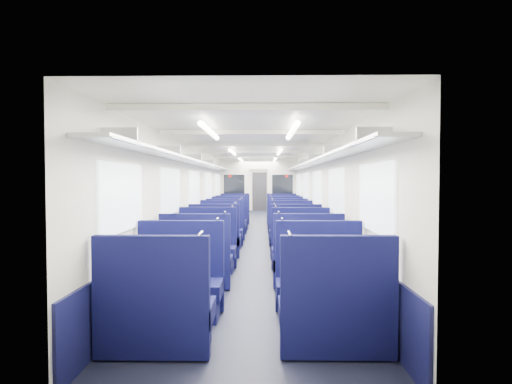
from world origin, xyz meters
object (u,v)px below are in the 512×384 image
Objects in this scene: bulkhead at (258,190)px; seat_6 at (207,251)px; seat_4 at (197,264)px; seat_16 at (232,219)px; seat_9 at (295,241)px; seat_1 at (335,316)px; seat_0 at (156,316)px; seat_19 at (282,215)px; seat_10 at (221,233)px; seat_3 at (320,287)px; seat_8 at (215,241)px; seat_12 at (226,227)px; seat_11 at (291,233)px; seat_15 at (286,223)px; seat_7 at (301,252)px; seat_2 at (179,287)px; seat_14 at (229,223)px; seat_13 at (288,227)px; seat_18 at (235,215)px; seat_17 at (283,219)px; seat_5 at (307,264)px; end_door at (260,191)px.

bulkhead is 7.52m from seat_6.
seat_16 is (0.00, 6.85, 0.00)m from seat_4.
seat_1 is at bearing -90.00° from seat_9.
seat_0 is 1.00× the size of seat_19.
seat_10 is 1.00× the size of seat_19.
seat_3 is 8.26m from seat_16.
seat_8 is 2.38m from seat_12.
seat_11 and seat_15 have the same top height.
bulkhead is at bearing 96.32° from seat_7.
seat_8 is (-1.66, 1.26, 0.00)m from seat_7.
seat_2 is 1.00× the size of seat_14.
seat_6 and seat_10 have the same top height.
seat_13 is at bearing 90.00° from seat_7.
seat_1 is 1.00× the size of seat_2.
seat_0 is 1.94m from seat_3.
seat_16 is at bearing 101.60° from seat_3.
seat_6 is 7.16m from seat_19.
seat_2 is 3.88m from seat_9.
seat_2 is 9.33m from seat_18.
bulkhead is 2.42× the size of seat_8.
seat_6 is 2.42m from seat_10.
seat_1 and seat_11 have the same top height.
seat_5 is at bearing -90.00° from seat_17.
seat_7 is 1.00× the size of seat_8.
end_door is 1.73× the size of seat_19.
seat_4 and seat_7 have the same top height.
seat_4 is (0.00, 2.24, 0.00)m from seat_0.
seat_10 is (0.00, 5.78, 0.00)m from seat_0.
seat_14 is at bearing 90.00° from seat_6.
seat_6 is (-0.83, -13.78, -0.65)m from end_door.
seat_4 and seat_19 have the same top height.
seat_16 is at bearing 90.00° from seat_0.
seat_2 is 1.00× the size of seat_17.
end_door is at bearing 84.11° from seat_16.
bulkhead is at bearing 94.42° from seat_1.
seat_14 and seat_19 have the same top height.
seat_8 and seat_19 have the same top height.
seat_4 is at bearing -126.19° from seat_9.
end_door reaches higher than seat_10.
seat_2 is 7.09m from seat_15.
seat_14 is (0.00, 5.65, 0.00)m from seat_4.
seat_7 is 7.05m from seat_19.
seat_4 is 1.00× the size of seat_5.
seat_4 is at bearing -90.00° from seat_10.
seat_15 is (0.83, -9.24, -0.65)m from end_door.
seat_1 and seat_2 have the same top height.
seat_3 and seat_8 have the same top height.
seat_17 is (1.66, 5.84, 0.00)m from seat_6.
bulkhead is 2.42× the size of seat_13.
seat_7 and seat_18 have the same top height.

